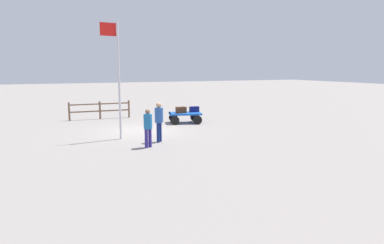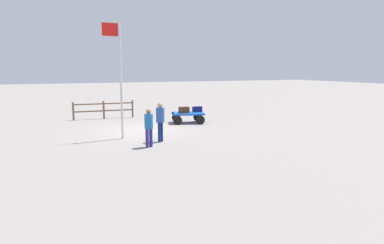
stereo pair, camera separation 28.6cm
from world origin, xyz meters
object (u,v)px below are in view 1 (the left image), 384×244
luggage_cart (185,115)px  suitcase_navy (181,110)px  worker_trailing (148,125)px  suitcase_maroon (194,109)px  flagpole (117,72)px  worker_lead (159,118)px

luggage_cart → suitcase_navy: (0.22, -0.02, 0.34)m
worker_trailing → suitcase_maroon: bearing=-129.6°
luggage_cart → worker_trailing: bearing=54.2°
suitcase_navy → flagpole: size_ratio=0.11×
flagpole → suitcase_navy: bearing=-144.1°
worker_lead → suitcase_maroon: bearing=-129.1°
suitcase_maroon → suitcase_navy: bearing=8.1°
suitcase_navy → suitcase_maroon: 0.93m
suitcase_maroon → worker_lead: (3.80, 4.67, 0.29)m
suitcase_navy → luggage_cart: bearing=174.5°
luggage_cart → worker_lead: size_ratio=1.20×
worker_trailing → flagpole: 3.18m
worker_trailing → flagpole: (0.76, -2.19, 2.18)m
suitcase_maroon → worker_trailing: 7.15m
luggage_cart → suitcase_navy: bearing=-5.5°
worker_trailing → luggage_cart: bearing=-125.8°
worker_lead → flagpole: flagpole is taller
suitcase_navy → suitcase_maroon: bearing=-171.9°
suitcase_navy → worker_trailing: (3.63, 5.37, 0.14)m
worker_trailing → flagpole: flagpole is taller
worker_trailing → flagpole: size_ratio=0.30×
suitcase_maroon → worker_trailing: worker_trailing is taller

